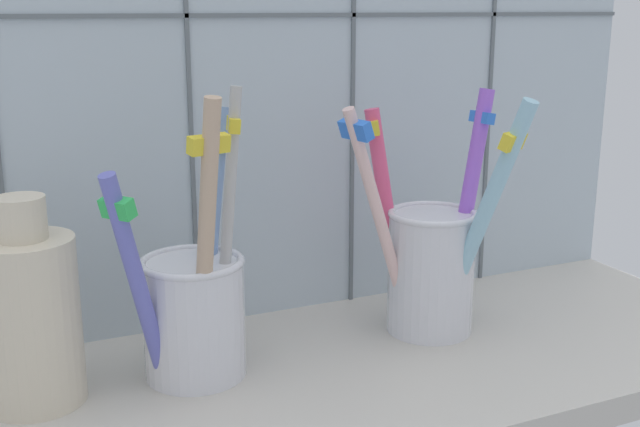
{
  "coord_description": "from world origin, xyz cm",
  "views": [
    {
      "loc": [
        -21.21,
        -43.52,
        25.21
      ],
      "look_at": [
        0.0,
        2.93,
        11.86
      ],
      "focal_mm": 44.46,
      "sensor_mm": 36.0,
      "label": 1
    }
  ],
  "objects": [
    {
      "name": "toothbrush_cup_left",
      "position": [
        -8.9,
        2.75,
        6.92
      ],
      "size": [
        9.62,
        7.97,
        18.69
      ],
      "color": "silver",
      "rests_on": "counter_slab"
    },
    {
      "name": "counter_slab",
      "position": [
        0.0,
        0.0,
        1.0
      ],
      "size": [
        64.0,
        22.0,
        2.0
      ],
      "primitive_type": "cube",
      "color": "#BCB7AD",
      "rests_on": "ground"
    },
    {
      "name": "toothbrush_cup_right",
      "position": [
        8.83,
        2.8,
        7.5
      ],
      "size": [
        12.39,
        11.2,
        17.71
      ],
      "color": "silver",
      "rests_on": "counter_slab"
    },
    {
      "name": "ceramic_vase",
      "position": [
        -18.66,
        3.44,
        7.5
      ],
      "size": [
        5.88,
        5.88,
        12.75
      ],
      "color": "beige",
      "rests_on": "counter_slab"
    },
    {
      "name": "tile_wall_back",
      "position": [
        0.0,
        12.0,
        22.5
      ],
      "size": [
        64.0,
        2.2,
        45.0
      ],
      "color": "#B2C1CC",
      "rests_on": "ground"
    }
  ]
}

